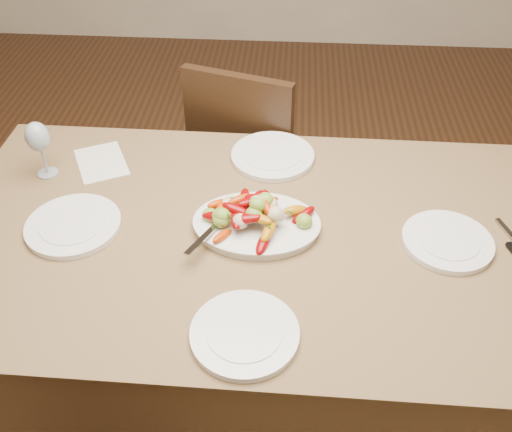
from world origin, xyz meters
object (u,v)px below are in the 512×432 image
object	(u,v)px
dining_table	(256,316)
chair_far	(256,158)
wine_glass	(41,148)
plate_left	(73,226)
serving_platter	(257,226)
plate_far	(273,156)
plate_near	(245,334)
plate_right	(447,242)

from	to	relation	value
dining_table	chair_far	size ratio (longest dim) A/B	1.94
wine_glass	plate_left	bearing A→B (deg)	-56.67
serving_platter	plate_far	distance (m)	0.36
chair_far	plate_near	bearing A→B (deg)	109.55
dining_table	wine_glass	size ratio (longest dim) A/B	8.98
plate_left	wine_glass	size ratio (longest dim) A/B	1.35
chair_far	plate_left	distance (m)	0.97
dining_table	plate_right	xyz separation A→B (m)	(0.54, -0.01, 0.39)
plate_far	wine_glass	xyz separation A→B (m)	(-0.73, -0.14, 0.09)
dining_table	plate_left	world-z (taller)	plate_left
dining_table	chair_far	distance (m)	0.78
plate_left	plate_near	world-z (taller)	same
wine_glass	plate_right	bearing A→B (deg)	-11.15
plate_left	plate_right	world-z (taller)	same
plate_left	plate_far	xyz separation A→B (m)	(0.56, 0.39, 0.00)
dining_table	plate_right	bearing A→B (deg)	-1.17
dining_table	plate_far	distance (m)	0.54
plate_near	chair_far	bearing A→B (deg)	92.64
plate_far	wine_glass	bearing A→B (deg)	-169.09
plate_left	wine_glass	xyz separation A→B (m)	(-0.17, 0.25, 0.09)
dining_table	plate_far	size ratio (longest dim) A/B	6.55
plate_right	plate_near	world-z (taller)	same
serving_platter	chair_far	bearing A→B (deg)	94.12
chair_far	plate_far	distance (m)	0.50
plate_right	plate_far	distance (m)	0.64
plate_right	plate_far	bearing A→B (deg)	143.10
plate_right	wine_glass	distance (m)	1.27
dining_table	chair_far	world-z (taller)	chair_far
chair_far	serving_platter	world-z (taller)	chair_far
dining_table	plate_far	world-z (taller)	plate_far
dining_table	wine_glass	bearing A→B (deg)	161.51
plate_left	plate_near	distance (m)	0.64
serving_platter	plate_right	size ratio (longest dim) A/B	1.41
plate_far	dining_table	bearing A→B (deg)	-94.58
wine_glass	plate_near	bearing A→B (deg)	-40.95
serving_platter	plate_right	world-z (taller)	serving_platter
chair_far	wine_glass	world-z (taller)	wine_glass
chair_far	plate_right	bearing A→B (deg)	144.09
plate_left	wine_glass	distance (m)	0.32
plate_right	plate_near	distance (m)	0.65
plate_far	plate_left	bearing A→B (deg)	-145.07
dining_table	plate_far	xyz separation A→B (m)	(0.03, 0.37, 0.39)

